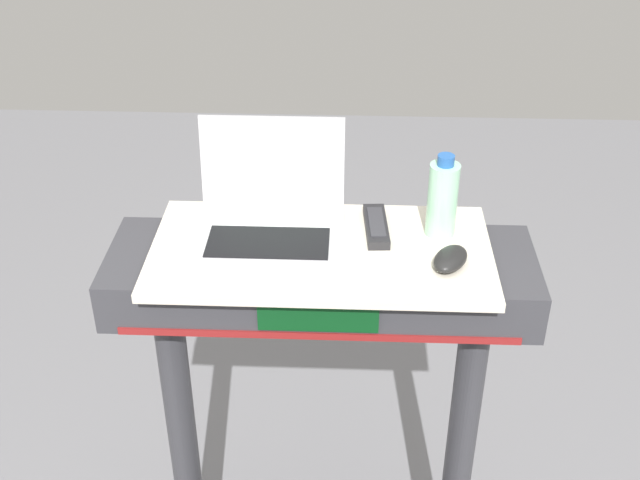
# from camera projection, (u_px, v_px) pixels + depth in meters

# --- Properties ---
(desk_board) EXTENTS (0.71, 0.37, 0.02)m
(desk_board) POSITION_uv_depth(u_px,v_px,m) (321.00, 252.00, 1.69)
(desk_board) COLOR beige
(desk_board) RESTS_ON treadmill_base
(laptop) EXTENTS (0.30, 0.24, 0.23)m
(laptop) POSITION_uv_depth(u_px,v_px,m) (270.00, 217.00, 1.70)
(laptop) COLOR #B7B7BC
(laptop) RESTS_ON desk_board
(computer_mouse) EXTENTS (0.10, 0.12, 0.03)m
(computer_mouse) POSITION_uv_depth(u_px,v_px,m) (450.00, 259.00, 1.62)
(computer_mouse) COLOR black
(computer_mouse) RESTS_ON desk_board
(water_bottle) EXTENTS (0.06, 0.06, 0.18)m
(water_bottle) POSITION_uv_depth(u_px,v_px,m) (442.00, 198.00, 1.69)
(water_bottle) COLOR #9EDBB2
(water_bottle) RESTS_ON desk_board
(tv_remote) EXTENTS (0.06, 0.16, 0.02)m
(tv_remote) POSITION_uv_depth(u_px,v_px,m) (376.00, 226.00, 1.74)
(tv_remote) COLOR #232326
(tv_remote) RESTS_ON desk_board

